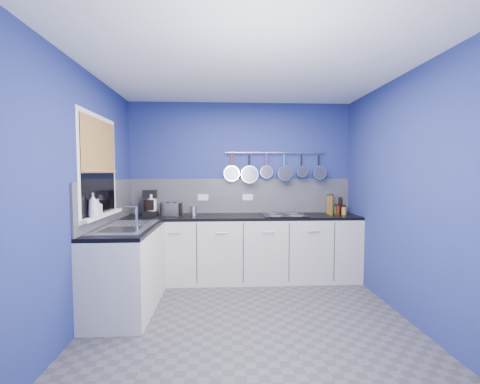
{
  "coord_description": "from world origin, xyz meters",
  "views": [
    {
      "loc": [
        -0.25,
        -3.15,
        1.48
      ],
      "look_at": [
        -0.05,
        0.75,
        1.25
      ],
      "focal_mm": 23.81,
      "sensor_mm": 36.0,
      "label": 1
    }
  ],
  "objects": [
    {
      "name": "soap_bottle_a",
      "position": [
        -1.53,
        0.02,
        1.17
      ],
      "size": [
        0.12,
        0.12,
        0.24
      ],
      "primitive_type": "imported",
      "rotation": [
        0.0,
        0.0,
        0.36
      ],
      "color": "white",
      "rests_on": "window_sill"
    },
    {
      "name": "wall_left",
      "position": [
        -1.61,
        0.0,
        1.25
      ],
      "size": [
        0.02,
        3.0,
        2.5
      ],
      "primitive_type": "cube",
      "color": "navy",
      "rests_on": "ground"
    },
    {
      "name": "window_glass",
      "position": [
        -1.57,
        0.3,
        1.55
      ],
      "size": [
        0.01,
        0.9,
        1.0
      ],
      "primitive_type": "cube",
      "color": "black",
      "rests_on": "wall_left"
    },
    {
      "name": "pan_5",
      "position": [
        1.14,
        1.44,
        1.59
      ],
      "size": [
        0.2,
        0.11,
        0.39
      ],
      "primitive_type": null,
      "color": "silver",
      "rests_on": "pot_rail"
    },
    {
      "name": "backsplash_back",
      "position": [
        0.0,
        1.49,
        1.15
      ],
      "size": [
        3.2,
        0.02,
        0.5
      ],
      "primitive_type": "cube",
      "color": "slate",
      "rests_on": "wall_back"
    },
    {
      "name": "paper_towel",
      "position": [
        -1.24,
        1.26,
        1.05
      ],
      "size": [
        0.16,
        0.16,
        0.29
      ],
      "primitive_type": "cylinder",
      "rotation": [
        0.0,
        0.0,
        0.32
      ],
      "color": "white",
      "rests_on": "worktop_back"
    },
    {
      "name": "floor",
      "position": [
        0.0,
        0.0,
        -0.01
      ],
      "size": [
        3.2,
        3.0,
        0.02
      ],
      "primitive_type": "cube",
      "color": "#47474C",
      "rests_on": "ground"
    },
    {
      "name": "sink_unit",
      "position": [
        -1.3,
        0.3,
        0.9
      ],
      "size": [
        0.5,
        0.95,
        0.01
      ],
      "primitive_type": "cube",
      "color": "silver",
      "rests_on": "worktop_left"
    },
    {
      "name": "cabinet_run_back",
      "position": [
        0.0,
        1.2,
        0.43
      ],
      "size": [
        3.2,
        0.6,
        0.86
      ],
      "primitive_type": "cube",
      "color": "beige",
      "rests_on": "ground"
    },
    {
      "name": "pan_2",
      "position": [
        0.37,
        1.44,
        1.59
      ],
      "size": [
        0.18,
        0.05,
        0.37
      ],
      "primitive_type": null,
      "color": "silver",
      "rests_on": "pot_rail"
    },
    {
      "name": "wall_front",
      "position": [
        0.0,
        -1.51,
        1.25
      ],
      "size": [
        3.2,
        0.02,
        2.5
      ],
      "primitive_type": "cube",
      "color": "navy",
      "rests_on": "ground"
    },
    {
      "name": "pot_rail",
      "position": [
        0.5,
        1.45,
        1.78
      ],
      "size": [
        1.45,
        0.02,
        0.02
      ],
      "primitive_type": "cylinder",
      "rotation": [
        0.0,
        1.57,
        0.0
      ],
      "color": "silver",
      "rests_on": "wall_back"
    },
    {
      "name": "toaster",
      "position": [
        -0.97,
        1.24,
        0.99
      ],
      "size": [
        0.31,
        0.23,
        0.17
      ],
      "primitive_type": "cube",
      "rotation": [
        0.0,
        0.0,
        -0.31
      ],
      "color": "silver",
      "rests_on": "worktop_back"
    },
    {
      "name": "backsplash_left",
      "position": [
        -1.59,
        0.6,
        1.15
      ],
      "size": [
        0.02,
        1.8,
        0.5
      ],
      "primitive_type": "cube",
      "color": "slate",
      "rests_on": "wall_left"
    },
    {
      "name": "cabinet_run_left",
      "position": [
        -1.3,
        0.3,
        0.43
      ],
      "size": [
        0.6,
        1.2,
        0.86
      ],
      "primitive_type": "cube",
      "color": "beige",
      "rests_on": "ground"
    },
    {
      "name": "condiment_5",
      "position": [
        1.25,
        1.2,
        1.04
      ],
      "size": [
        0.06,
        0.06,
        0.27
      ],
      "primitive_type": "cylinder",
      "color": "brown",
      "rests_on": "worktop_back"
    },
    {
      "name": "wall_back",
      "position": [
        0.0,
        1.51,
        1.25
      ],
      "size": [
        3.2,
        0.02,
        2.5
      ],
      "primitive_type": "cube",
      "color": "navy",
      "rests_on": "ground"
    },
    {
      "name": "pan_4",
      "position": [
        0.88,
        1.44,
        1.6
      ],
      "size": [
        0.17,
        0.1,
        0.36
      ],
      "primitive_type": null,
      "color": "silver",
      "rests_on": "pot_rail"
    },
    {
      "name": "mixer_tap",
      "position": [
        -1.14,
        0.12,
        1.03
      ],
      "size": [
        0.12,
        0.08,
        0.26
      ],
      "primitive_type": null,
      "color": "silver",
      "rests_on": "worktop_left"
    },
    {
      "name": "pan_3",
      "position": [
        0.63,
        1.44,
        1.58
      ],
      "size": [
        0.22,
        0.12,
        0.41
      ],
      "primitive_type": null,
      "color": "silver",
      "rests_on": "pot_rail"
    },
    {
      "name": "socket_left",
      "position": [
        -0.55,
        1.48,
        1.13
      ],
      "size": [
        0.15,
        0.01,
        0.09
      ],
      "primitive_type": "cube",
      "color": "white",
      "rests_on": "backsplash_back"
    },
    {
      "name": "canister",
      "position": [
        -0.66,
        1.22,
        0.96
      ],
      "size": [
        0.11,
        0.11,
        0.13
      ],
      "primitive_type": "cylinder",
      "rotation": [
        0.0,
        0.0,
        0.34
      ],
      "color": "silver",
      "rests_on": "worktop_back"
    },
    {
      "name": "window_frame",
      "position": [
        -1.58,
        0.3,
        1.55
      ],
      "size": [
        0.01,
        1.0,
        1.1
      ],
      "primitive_type": "cube",
      "color": "white",
      "rests_on": "wall_left"
    },
    {
      "name": "condiment_1",
      "position": [
        1.36,
        1.3,
        0.96
      ],
      "size": [
        0.05,
        0.05,
        0.11
      ],
      "primitive_type": "cylinder",
      "color": "#3F721E",
      "rests_on": "worktop_back"
    },
    {
      "name": "hob",
      "position": [
        0.58,
        1.15,
        0.91
      ],
      "size": [
        0.58,
        0.51,
        0.01
      ],
      "primitive_type": "cube",
      "color": "black",
      "rests_on": "worktop_back"
    },
    {
      "name": "condiment_0",
      "position": [
        1.43,
        1.34,
        1.01
      ],
      "size": [
        0.06,
        0.06,
        0.22
      ],
      "primitive_type": "cylinder",
      "color": "black",
      "rests_on": "worktop_back"
    },
    {
      "name": "coffee_maker",
      "position": [
        -1.27,
        1.26,
        1.07
      ],
      "size": [
        0.22,
        0.24,
        0.35
      ],
      "primitive_type": null,
      "rotation": [
        0.0,
        0.0,
        0.13
      ],
      "color": "black",
      "rests_on": "worktop_back"
    },
    {
      "name": "wall_right",
      "position": [
        1.61,
        0.0,
        1.25
      ],
      "size": [
        0.02,
        3.0,
        2.5
      ],
      "primitive_type": "cube",
      "color": "navy",
      "rests_on": "ground"
    },
    {
      "name": "condiment_4",
      "position": [
        1.36,
        1.23,
        0.96
      ],
      "size": [
        0.06,
        0.06,
        0.13
      ],
      "primitive_type": "cylinder",
      "color": "#4C190C",
      "rests_on": "worktop_back"
    },
    {
      "name": "pan_0",
      "position": [
        -0.13,
        1.44,
        1.57
      ],
      "size": [
        0.23,
        0.06,
        0.42
      ],
      "primitive_type": null,
      "color": "silver",
      "rests_on": "pot_rail"
    },
    {
      "name": "window_sill",
      "position": [
        -1.55,
        0.3,
        1.04
      ],
      "size": [
        0.1,
        0.98,
        0.03
      ],
      "primitive_type": "cube",
      "color": "white",
      "rests_on": "wall_left"
    },
    {
      "name": "socket_right",
      "position": [
        0.1,
        1.48,
        1.13
      ],
      "size": [
        0.15,
        0.01,
        0.09
      ],
      "primitive_type": "cube",
      "color": "white",
      "rests_on": "backsplash_back"
    },
    {
      "name": "ceiling",
      "position": [
        0.0,
        0.0,
        2.51
      ],
      "size": [
        3.2,
        3.0,
        0.02
      ],
      "primitive_type": "cube",
      "color": "white",
      "rests_on": "ground"
    },
    {
      "name": "condiment_3",
      "position": [
        1.44,
        1.21,
        0.95
      ],
      "size": [
        0.07,
        0.07,
        0.11
      ],
      "primitive_type": "cylinder",
      "color": "olive",
      "rests_on": "worktop_back"
    },
    {
      "name": "worktop_back",
      "position": [
        0.0,
        1.2,
        0.88
      ],
      "size": [
        3.2,
        0.6,
        0.04
      ],
      "primitive_type": "cube",
      "color": "black",
      "rests_on": "cabinet_run_back"
    },
    {
      "name": "condiment_2",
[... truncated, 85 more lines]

